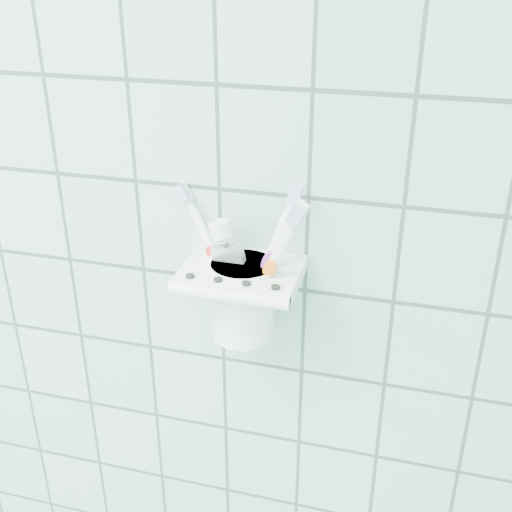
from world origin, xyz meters
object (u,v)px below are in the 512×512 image
Objects in this scene: holder_bracket at (242,275)px; toothbrush_orange at (245,239)px; toothbrush_pink at (250,258)px; toothpaste_tube at (249,268)px; cup at (243,296)px; toothbrush_blue at (238,263)px.

toothbrush_orange is at bearing 95.31° from holder_bracket.
toothbrush_pink reaches higher than toothpaste_tube.
cup is 0.04m from toothpaste_tube.
toothbrush_blue is 1.32× the size of toothpaste_tube.
cup is 0.66× the size of toothpaste_tube.
toothpaste_tube is at bearing 55.39° from holder_bracket.
toothbrush_orange is (-0.00, 0.02, 0.06)m from cup.
toothbrush_blue is (0.00, -0.01, 0.02)m from holder_bracket.
toothbrush_pink is (0.01, -0.00, 0.02)m from holder_bracket.
cup is at bearing -144.52° from toothpaste_tube.
toothpaste_tube is at bearing -52.42° from toothbrush_orange.
cup is 0.06m from toothbrush_blue.
holder_bracket is at bearing 95.07° from toothbrush_blue.
toothpaste_tube is (0.01, 0.01, 0.00)m from holder_bracket.
toothbrush_blue is at bearing -115.69° from toothbrush_pink.
holder_bracket is at bearing -177.90° from toothbrush_pink.
toothbrush_blue reaches higher than cup.
toothbrush_blue is (0.00, -0.02, 0.05)m from cup.
toothbrush_orange is 0.03m from toothpaste_tube.
toothbrush_orange is at bearing 118.03° from toothpaste_tube.
holder_bracket is 0.65× the size of toothbrush_orange.
toothbrush_pink is 0.03m from toothbrush_orange.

